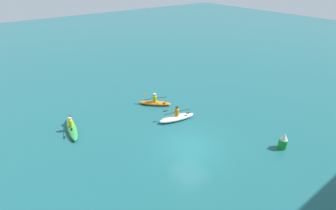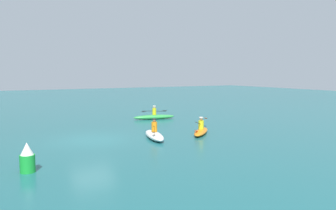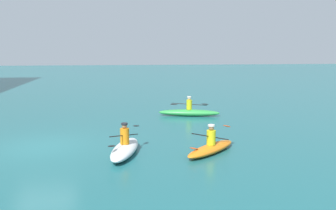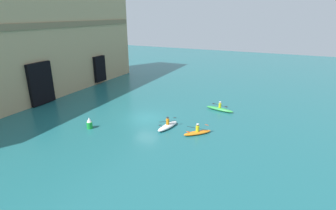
{
  "view_description": "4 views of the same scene",
  "coord_description": "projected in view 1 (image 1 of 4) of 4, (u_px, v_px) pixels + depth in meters",
  "views": [
    {
      "loc": [
        10.26,
        10.9,
        11.16
      ],
      "look_at": [
        -1.01,
        -3.95,
        1.29
      ],
      "focal_mm": 28.0,
      "sensor_mm": 36.0,
      "label": 1
    },
    {
      "loc": [
        -18.81,
        5.15,
        3.99
      ],
      "look_at": [
        -0.84,
        -4.64,
        1.93
      ],
      "focal_mm": 35.0,
      "sensor_mm": 36.0,
      "label": 2
    },
    {
      "loc": [
        -15.28,
        -3.61,
        4.16
      ],
      "look_at": [
        0.69,
        -5.23,
        1.53
      ],
      "focal_mm": 40.0,
      "sensor_mm": 36.0,
      "label": 3
    },
    {
      "loc": [
        -24.16,
        -13.9,
        11.39
      ],
      "look_at": [
        2.26,
        -1.69,
        1.12
      ],
      "focal_mm": 28.0,
      "sensor_mm": 36.0,
      "label": 4
    }
  ],
  "objects": [
    {
      "name": "kayak_orange",
      "position": [
        155.0,
        102.0,
        23.81
      ],
      "size": [
        2.56,
        2.55,
        1.12
      ],
      "rotation": [
        0.0,
        0.0,
        5.5
      ],
      "color": "orange",
      "rests_on": "ground"
    },
    {
      "name": "kayak_white",
      "position": [
        177.0,
        117.0,
        21.41
      ],
      "size": [
        3.2,
        1.45,
        1.23
      ],
      "rotation": [
        0.0,
        0.0,
        6.07
      ],
      "color": "white",
      "rests_on": "ground"
    },
    {
      "name": "ground_plane",
      "position": [
        191.0,
        146.0,
        18.38
      ],
      "size": [
        120.0,
        120.0,
        0.0
      ],
      "primitive_type": "plane",
      "color": "#1E6066"
    },
    {
      "name": "marker_buoy",
      "position": [
        283.0,
        141.0,
        17.95
      ],
      "size": [
        0.59,
        0.59,
        1.21
      ],
      "color": "green",
      "rests_on": "ground"
    },
    {
      "name": "kayak_green",
      "position": [
        72.0,
        128.0,
        20.03
      ],
      "size": [
        1.34,
        3.63,
        1.16
      ],
      "rotation": [
        0.0,
        0.0,
        1.38
      ],
      "color": "green",
      "rests_on": "ground"
    }
  ]
}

